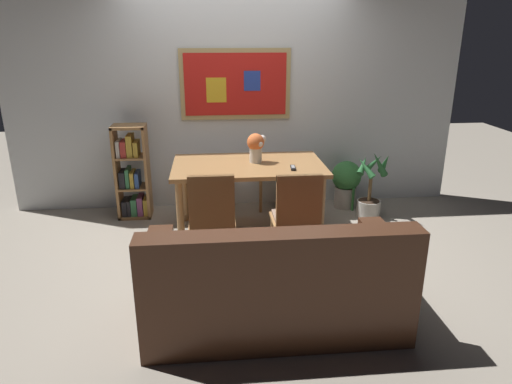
{
  "coord_description": "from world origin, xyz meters",
  "views": [
    {
      "loc": [
        -0.3,
        -4.09,
        2.0
      ],
      "look_at": [
        0.08,
        -0.23,
        0.65
      ],
      "focal_mm": 32.31,
      "sensor_mm": 36.0,
      "label": 1
    }
  ],
  "objects_px": {
    "dining_chair_far_right": "(273,162)",
    "dining_chair_near_right": "(296,213)",
    "potted_palm": "(370,192)",
    "dining_table": "(248,173)",
    "leather_couch": "(275,287)",
    "dining_chair_near_left": "(212,214)",
    "bookshelf": "(132,176)",
    "dining_chair_far_left": "(217,162)",
    "tv_remote": "(293,168)",
    "potted_ivy": "(346,182)",
    "flower_vase": "(256,145)"
  },
  "relations": [
    {
      "from": "dining_chair_far_right",
      "to": "dining_chair_near_right",
      "type": "relative_size",
      "value": 1.0
    },
    {
      "from": "potted_palm",
      "to": "dining_table",
      "type": "bearing_deg",
      "value": -169.31
    },
    {
      "from": "leather_couch",
      "to": "dining_chair_near_left",
      "type": "bearing_deg",
      "value": 116.6
    },
    {
      "from": "leather_couch",
      "to": "bookshelf",
      "type": "bearing_deg",
      "value": 120.42
    },
    {
      "from": "dining_chair_far_left",
      "to": "bookshelf",
      "type": "distance_m",
      "value": 0.99
    },
    {
      "from": "dining_table",
      "to": "bookshelf",
      "type": "xyz_separation_m",
      "value": [
        -1.26,
        0.57,
        -0.17
      ]
    },
    {
      "from": "potted_palm",
      "to": "tv_remote",
      "type": "height_order",
      "value": "potted_palm"
    },
    {
      "from": "dining_chair_near_left",
      "to": "leather_couch",
      "type": "xyz_separation_m",
      "value": [
        0.43,
        -0.85,
        -0.22
      ]
    },
    {
      "from": "dining_chair_far_left",
      "to": "bookshelf",
      "type": "height_order",
      "value": "bookshelf"
    },
    {
      "from": "dining_chair_near_left",
      "to": "leather_couch",
      "type": "relative_size",
      "value": 0.51
    },
    {
      "from": "potted_palm",
      "to": "tv_remote",
      "type": "distance_m",
      "value": 1.18
    },
    {
      "from": "potted_ivy",
      "to": "tv_remote",
      "type": "height_order",
      "value": "tv_remote"
    },
    {
      "from": "leather_couch",
      "to": "potted_palm",
      "type": "distance_m",
      "value": 2.34
    },
    {
      "from": "dining_chair_far_left",
      "to": "flower_vase",
      "type": "relative_size",
      "value": 3.07
    },
    {
      "from": "dining_chair_far_left",
      "to": "tv_remote",
      "type": "relative_size",
      "value": 5.69
    },
    {
      "from": "dining_chair_near_right",
      "to": "dining_chair_far_left",
      "type": "xyz_separation_m",
      "value": [
        -0.65,
        1.7,
        0.0
      ]
    },
    {
      "from": "dining_chair_far_right",
      "to": "dining_table",
      "type": "bearing_deg",
      "value": -114.07
    },
    {
      "from": "potted_palm",
      "to": "flower_vase",
      "type": "relative_size",
      "value": 2.75
    },
    {
      "from": "potted_ivy",
      "to": "bookshelf",
      "type": "bearing_deg",
      "value": -178.63
    },
    {
      "from": "dining_chair_near_right",
      "to": "leather_couch",
      "type": "relative_size",
      "value": 0.51
    },
    {
      "from": "dining_table",
      "to": "dining_chair_near_left",
      "type": "height_order",
      "value": "dining_chair_near_left"
    },
    {
      "from": "dining_table",
      "to": "flower_vase",
      "type": "bearing_deg",
      "value": 35.79
    },
    {
      "from": "potted_ivy",
      "to": "leather_couch",
      "type": "bearing_deg",
      "value": -117.08
    },
    {
      "from": "potted_palm",
      "to": "tv_remote",
      "type": "bearing_deg",
      "value": -153.69
    },
    {
      "from": "bookshelf",
      "to": "tv_remote",
      "type": "xyz_separation_m",
      "value": [
        1.67,
        -0.79,
        0.28
      ]
    },
    {
      "from": "tv_remote",
      "to": "dining_table",
      "type": "bearing_deg",
      "value": 152.26
    },
    {
      "from": "dining_table",
      "to": "leather_couch",
      "type": "height_order",
      "value": "leather_couch"
    },
    {
      "from": "dining_chair_far_left",
      "to": "potted_ivy",
      "type": "bearing_deg",
      "value": -8.25
    },
    {
      "from": "dining_chair_near_right",
      "to": "flower_vase",
      "type": "bearing_deg",
      "value": 105.82
    },
    {
      "from": "dining_chair_near_left",
      "to": "dining_chair_far_left",
      "type": "bearing_deg",
      "value": 87.49
    },
    {
      "from": "bookshelf",
      "to": "tv_remote",
      "type": "height_order",
      "value": "bookshelf"
    },
    {
      "from": "dining_chair_near_left",
      "to": "bookshelf",
      "type": "xyz_separation_m",
      "value": [
        -0.88,
        1.37,
        -0.06
      ]
    },
    {
      "from": "dining_chair_far_right",
      "to": "flower_vase",
      "type": "height_order",
      "value": "flower_vase"
    },
    {
      "from": "dining_chair_far_left",
      "to": "potted_ivy",
      "type": "relative_size",
      "value": 1.61
    },
    {
      "from": "dining_chair_far_right",
      "to": "leather_couch",
      "type": "height_order",
      "value": "dining_chair_far_right"
    },
    {
      "from": "potted_ivy",
      "to": "dining_table",
      "type": "bearing_deg",
      "value": -152.65
    },
    {
      "from": "dining_chair_near_right",
      "to": "leather_couch",
      "type": "xyz_separation_m",
      "value": [
        -0.29,
        -0.8,
        -0.22
      ]
    },
    {
      "from": "dining_table",
      "to": "bookshelf",
      "type": "distance_m",
      "value": 1.39
    },
    {
      "from": "dining_chair_near_right",
      "to": "tv_remote",
      "type": "xyz_separation_m",
      "value": [
        0.07,
        0.63,
        0.22
      ]
    },
    {
      "from": "dining_chair_far_left",
      "to": "potted_palm",
      "type": "height_order",
      "value": "dining_chair_far_left"
    },
    {
      "from": "dining_chair_near_left",
      "to": "potted_palm",
      "type": "bearing_deg",
      "value": 31.04
    },
    {
      "from": "dining_chair_far_left",
      "to": "leather_couch",
      "type": "bearing_deg",
      "value": -81.95
    },
    {
      "from": "dining_chair_far_left",
      "to": "bookshelf",
      "type": "relative_size",
      "value": 0.87
    },
    {
      "from": "tv_remote",
      "to": "potted_ivy",
      "type": "bearing_deg",
      "value": 46.68
    },
    {
      "from": "dining_table",
      "to": "potted_palm",
      "type": "relative_size",
      "value": 1.86
    },
    {
      "from": "potted_palm",
      "to": "leather_couch",
      "type": "bearing_deg",
      "value": -124.99
    },
    {
      "from": "dining_table",
      "to": "potted_ivy",
      "type": "distance_m",
      "value": 1.41
    },
    {
      "from": "dining_table",
      "to": "dining_chair_near_right",
      "type": "xyz_separation_m",
      "value": [
        0.34,
        -0.85,
        -0.11
      ]
    },
    {
      "from": "potted_palm",
      "to": "dining_chair_near_right",
      "type": "bearing_deg",
      "value": -133.26
    },
    {
      "from": "dining_chair_far_right",
      "to": "potted_palm",
      "type": "distance_m",
      "value": 1.19
    }
  ]
}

